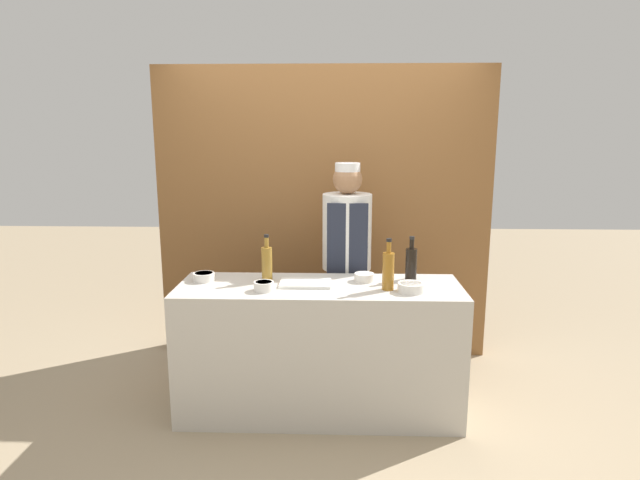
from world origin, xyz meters
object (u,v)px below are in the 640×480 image
sauce_bowl_yellow (411,287)px  sauce_bowl_orange (264,286)px  sauce_bowl_purple (364,277)px  chef_center (347,264)px  bottle_amber (388,270)px  bottle_soy (411,263)px  bottle_vinegar (267,263)px  cutting_board (305,283)px  sauce_bowl_red (204,276)px

sauce_bowl_yellow → sauce_bowl_orange: 0.93m
sauce_bowl_purple → chef_center: (-0.11, 0.43, -0.02)m
sauce_bowl_yellow → bottle_amber: bearing=162.6°
sauce_bowl_yellow → sauce_bowl_orange: (-0.93, -0.01, 0.00)m
sauce_bowl_yellow → bottle_soy: size_ratio=0.56×
sauce_bowl_yellow → bottle_vinegar: size_ratio=0.52×
sauce_bowl_purple → sauce_bowl_orange: 0.69m
cutting_board → bottle_amber: bottle_amber is taller
sauce_bowl_yellow → bottle_amber: size_ratio=0.50×
cutting_board → bottle_amber: 0.55m
cutting_board → sauce_bowl_purple: bearing=14.8°
sauce_bowl_purple → bottle_amber: (0.14, -0.19, 0.10)m
sauce_bowl_orange → chef_center: bearing=51.4°
bottle_vinegar → chef_center: 0.71m
sauce_bowl_red → sauce_bowl_orange: size_ratio=1.13×
chef_center → bottle_vinegar: bearing=-140.9°
cutting_board → bottle_amber: size_ratio=1.01×
sauce_bowl_purple → sauce_bowl_yellow: sauce_bowl_yellow is taller
bottle_amber → bottle_soy: bearing=53.6°
sauce_bowl_red → sauce_bowl_yellow: (1.37, -0.21, 0.00)m
sauce_bowl_orange → chef_center: 0.86m
sauce_bowl_red → cutting_board: sauce_bowl_red is taller
bottle_amber → bottle_vinegar: size_ratio=1.04×
bottle_amber → sauce_bowl_purple: bearing=126.5°
bottle_vinegar → sauce_bowl_yellow: bearing=-13.2°
sauce_bowl_yellow → chef_center: (-0.39, 0.66, -0.03)m
sauce_bowl_purple → sauce_bowl_orange: size_ratio=1.03×
sauce_bowl_orange → bottle_vinegar: bearing=92.1°
sauce_bowl_purple → sauce_bowl_yellow: bearing=-39.8°
sauce_bowl_red → cutting_board: bearing=-6.0°
cutting_board → chef_center: 0.60m
sauce_bowl_red → sauce_bowl_purple: bearing=1.6°
sauce_bowl_red → cutting_board: 0.70m
bottle_soy → sauce_bowl_yellow: bearing=-97.3°
chef_center → sauce_bowl_orange: bearing=-128.6°
chef_center → cutting_board: bearing=-117.8°
sauce_bowl_orange → bottle_vinegar: (-0.01, 0.23, 0.09)m
chef_center → bottle_soy: bearing=-41.3°
sauce_bowl_orange → chef_center: size_ratio=0.08×
sauce_bowl_red → bottle_amber: size_ratio=0.44×
sauce_bowl_purple → sauce_bowl_red: size_ratio=0.91×
sauce_bowl_purple → chef_center: size_ratio=0.08×
sauce_bowl_purple → cutting_board: sauce_bowl_purple is taller
bottle_soy → chef_center: 0.58m
bottle_amber → bottle_vinegar: bottle_amber is taller
cutting_board → bottle_vinegar: size_ratio=1.05×
cutting_board → bottle_vinegar: 0.30m
sauce_bowl_yellow → sauce_bowl_purple: bearing=140.2°
cutting_board → bottle_vinegar: bottle_vinegar is taller
sauce_bowl_orange → cutting_board: sauce_bowl_orange is taller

